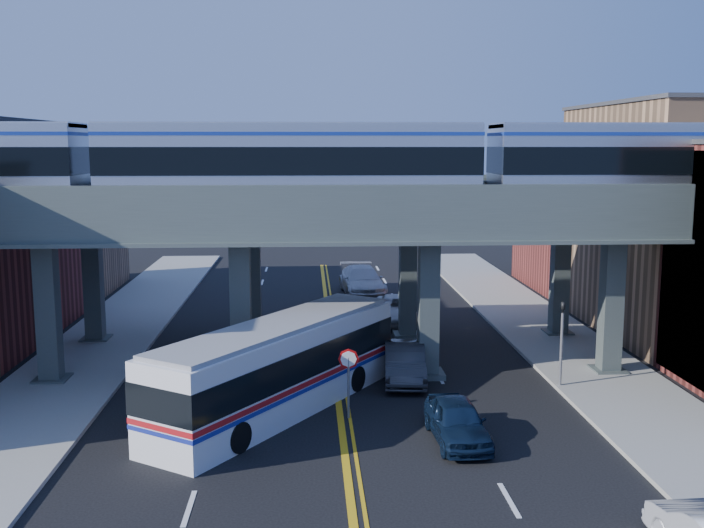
# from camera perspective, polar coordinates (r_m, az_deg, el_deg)

# --- Properties ---
(ground) EXTENTS (120.00, 120.00, 0.00)m
(ground) POSITION_cam_1_polar(r_m,az_deg,el_deg) (26.63, -0.57, -13.34)
(ground) COLOR black
(ground) RESTS_ON ground
(sidewalk_west) EXTENTS (5.00, 70.00, 0.16)m
(sidewalk_west) POSITION_cam_1_polar(r_m,az_deg,el_deg) (37.51, -19.31, -7.12)
(sidewalk_west) COLOR gray
(sidewalk_west) RESTS_ON ground
(sidewalk_east) EXTENTS (5.00, 70.00, 0.16)m
(sidewalk_east) POSITION_cam_1_polar(r_m,az_deg,el_deg) (38.20, 16.31, -6.69)
(sidewalk_east) COLOR gray
(sidewalk_east) RESTS_ON ground
(building_west_c) EXTENTS (8.00, 10.00, 8.00)m
(building_west_c) POSITION_cam_1_polar(r_m,az_deg,el_deg) (56.71, -21.07, 2.06)
(building_west_c) COLOR #A57A55
(building_west_c) RESTS_ON ground
(building_east_b) EXTENTS (8.00, 14.00, 12.00)m
(building_east_b) POSITION_cam_1_polar(r_m,az_deg,el_deg) (45.33, 22.47, 2.99)
(building_east_b) COLOR #A57A55
(building_east_b) RESTS_ON ground
(building_east_c) EXTENTS (8.00, 10.00, 9.00)m
(building_east_c) POSITION_cam_1_polar(r_m,az_deg,el_deg) (57.41, 16.79, 2.85)
(building_east_c) COLOR maroon
(building_east_c) RESTS_ON ground
(elevated_viaduct_near) EXTENTS (52.00, 3.60, 7.40)m
(elevated_viaduct_near) POSITION_cam_1_polar(r_m,az_deg,el_deg) (32.87, -1.24, 2.55)
(elevated_viaduct_near) COLOR #424C4A
(elevated_viaduct_near) RESTS_ON ground
(elevated_viaduct_far) EXTENTS (52.00, 3.60, 7.40)m
(elevated_viaduct_far) POSITION_cam_1_polar(r_m,az_deg,el_deg) (39.83, -1.60, 3.63)
(elevated_viaduct_far) COLOR #424C4A
(elevated_viaduct_far) RESTS_ON ground
(transit_train) EXTENTS (48.05, 3.01, 3.51)m
(transit_train) POSITION_cam_1_polar(r_m,az_deg,el_deg) (32.67, -4.50, 7.46)
(transit_train) COLOR black
(transit_train) RESTS_ON elevated_viaduct_near
(stop_sign) EXTENTS (0.76, 0.09, 2.63)m
(stop_sign) POSITION_cam_1_polar(r_m,az_deg,el_deg) (28.90, -0.26, -7.86)
(stop_sign) COLOR slate
(stop_sign) RESTS_ON ground
(traffic_signal) EXTENTS (0.15, 0.18, 4.10)m
(traffic_signal) POSITION_cam_1_polar(r_m,az_deg,el_deg) (33.26, 15.02, -4.97)
(traffic_signal) COLOR slate
(traffic_signal) RESTS_ON ground
(transit_bus) EXTENTS (9.39, 12.00, 3.25)m
(transit_bus) POSITION_cam_1_polar(r_m,az_deg,el_deg) (29.84, -5.31, -7.54)
(transit_bus) COLOR silver
(transit_bus) RESTS_ON ground
(car_lane_a) EXTENTS (1.92, 4.33, 1.45)m
(car_lane_a) POSITION_cam_1_polar(r_m,az_deg,el_deg) (27.28, 7.66, -11.24)
(car_lane_a) COLOR #0E1C34
(car_lane_a) RESTS_ON ground
(car_lane_b) EXTENTS (2.10, 4.98, 1.60)m
(car_lane_b) POSITION_cam_1_polar(r_m,az_deg,el_deg) (33.71, 3.84, -7.15)
(car_lane_b) COLOR #2C2C2E
(car_lane_b) RESTS_ON ground
(car_lane_c) EXTENTS (3.05, 5.50, 1.46)m
(car_lane_c) POSITION_cam_1_polar(r_m,az_deg,el_deg) (44.57, 3.21, -3.31)
(car_lane_c) COLOR silver
(car_lane_c) RESTS_ON ground
(car_lane_d) EXTENTS (3.13, 6.60, 1.86)m
(car_lane_d) POSITION_cam_1_polar(r_m,az_deg,el_deg) (52.48, 0.74, -1.24)
(car_lane_d) COLOR #B0B0B5
(car_lane_d) RESTS_ON ground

